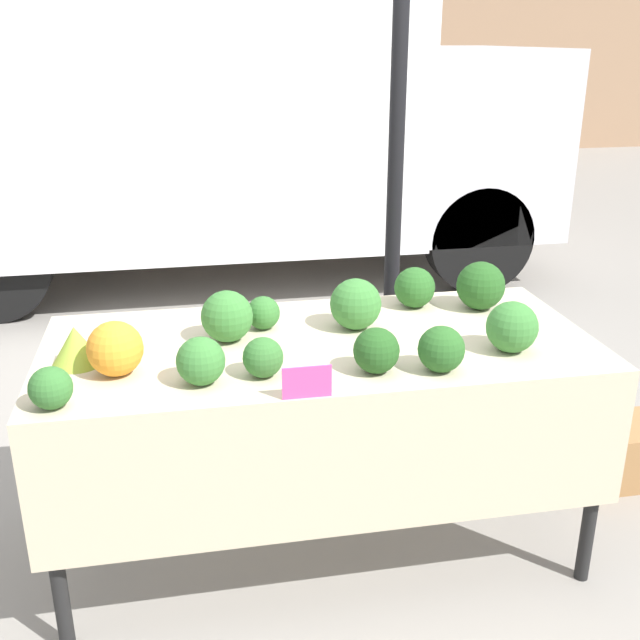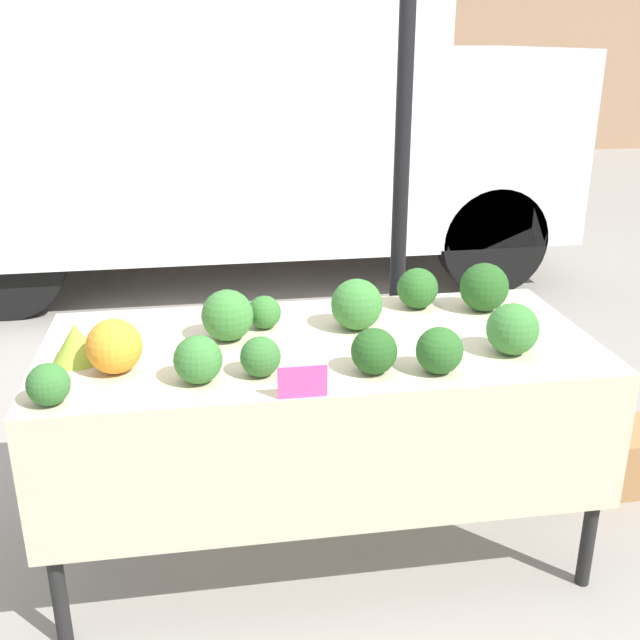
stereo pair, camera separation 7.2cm
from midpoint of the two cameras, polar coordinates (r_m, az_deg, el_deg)
The scene contains 19 objects.
ground_plane at distance 3.06m, azimuth -0.70°, elevation -16.60°, with size 40.00×40.00×0.00m, color gray.
tent_pole at distance 3.38m, azimuth 5.10°, elevation 9.67°, with size 0.07×0.07×2.42m.
parked_truck at distance 6.15m, azimuth -9.41°, elevation 15.13°, with size 5.10×2.15×2.32m.
market_table at distance 2.61m, azimuth -0.51°, elevation -4.32°, with size 1.92×0.87×0.85m.
orange_cauliflower at distance 2.44m, azimuth -16.16°, elevation -2.12°, with size 0.18×0.18×0.18m.
romanesco_head at distance 2.56m, azimuth -18.89°, elevation -1.86°, with size 0.16×0.16×0.13m.
broccoli_head_0 at distance 2.32m, azimuth -9.95°, elevation -3.11°, with size 0.15×0.15×0.15m.
broccoli_head_1 at distance 2.73m, azimuth -5.10°, elevation 0.55°, with size 0.12×0.12×0.12m.
broccoli_head_2 at distance 2.29m, azimuth -20.69°, elevation -4.87°, with size 0.13×0.13×0.13m.
broccoli_head_3 at distance 2.59m, azimuth 13.66°, elevation -0.53°, with size 0.18×0.18×0.18m.
broccoli_head_4 at distance 2.39m, azimuth 8.38°, elevation -2.21°, with size 0.15×0.15×0.15m.
broccoli_head_5 at distance 2.71m, azimuth 1.97°, elevation 1.21°, with size 0.19×0.19×0.19m.
broccoli_head_6 at distance 2.62m, azimuth -7.88°, elevation 0.27°, with size 0.18×0.18×0.18m.
broccoli_head_7 at distance 2.35m, azimuth -5.24°, elevation -2.86°, with size 0.13×0.13×0.13m.
broccoli_head_8 at distance 2.37m, azimuth 3.45°, elevation -2.34°, with size 0.15×0.15×0.15m.
broccoli_head_9 at distance 2.95m, azimuth 6.53°, elevation 2.48°, with size 0.16×0.16×0.16m.
broccoli_head_10 at distance 2.97m, azimuth 11.47°, elevation 2.57°, with size 0.19×0.19×0.19m.
price_sign at distance 2.21m, azimuth -1.93°, elevation -4.77°, with size 0.15×0.01×0.10m.
produce_crate at distance 3.60m, azimuth 20.97°, elevation -9.37°, with size 0.48×0.30×0.26m.
Camera 1 is at (-0.45, -2.38, 1.86)m, focal length 42.00 mm.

